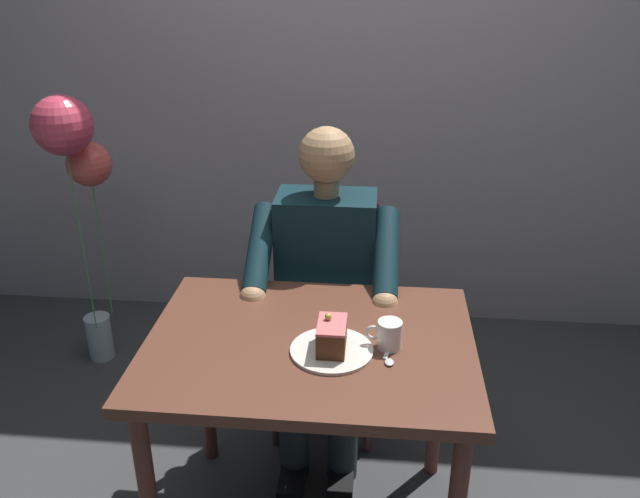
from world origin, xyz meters
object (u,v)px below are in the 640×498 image
(dessert_spoon, at_px, (389,356))
(balloon_display, at_px, (76,168))
(coffee_cup, at_px, (389,334))
(dining_table, at_px, (310,368))
(cake_slice, at_px, (332,336))
(chair, at_px, (328,305))
(seated_person, at_px, (324,293))

(dessert_spoon, relative_size, balloon_display, 0.11)
(coffee_cup, xyz_separation_m, balloon_display, (1.31, -0.90, 0.18))
(dining_table, height_order, coffee_cup, coffee_cup)
(coffee_cup, distance_m, balloon_display, 1.60)
(dining_table, bearing_deg, dessert_spoon, 163.83)
(dining_table, relative_size, cake_slice, 7.69)
(cake_slice, xyz_separation_m, balloon_display, (1.15, -0.94, 0.17))
(balloon_display, bearing_deg, chair, 167.89)
(seated_person, bearing_deg, chair, -90.00)
(chair, height_order, seated_person, seated_person)
(dining_table, height_order, chair, chair)
(chair, relative_size, cake_slice, 7.18)
(dining_table, relative_size, dessert_spoon, 6.77)
(dining_table, xyz_separation_m, cake_slice, (-0.07, 0.06, 0.15))
(seated_person, height_order, dessert_spoon, seated_person)
(seated_person, bearing_deg, cake_slice, 97.40)
(dining_table, xyz_separation_m, chair, (0.00, -0.65, -0.15))
(dining_table, relative_size, chair, 1.07)
(cake_slice, relative_size, coffee_cup, 1.19)
(seated_person, relative_size, balloon_display, 0.97)
(cake_slice, bearing_deg, chair, -84.40)
(dining_table, bearing_deg, cake_slice, 141.17)
(dining_table, distance_m, chair, 0.67)
(seated_person, xyz_separation_m, dessert_spoon, (-0.23, 0.54, 0.10))
(seated_person, distance_m, coffee_cup, 0.56)
(chair, distance_m, balloon_display, 1.20)
(dining_table, distance_m, cake_slice, 0.18)
(dining_table, relative_size, coffee_cup, 9.12)
(dining_table, xyz_separation_m, balloon_display, (1.08, -0.88, 0.32))
(chair, distance_m, coffee_cup, 0.76)
(cake_slice, relative_size, balloon_display, 0.10)
(seated_person, relative_size, dessert_spoon, 8.73)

